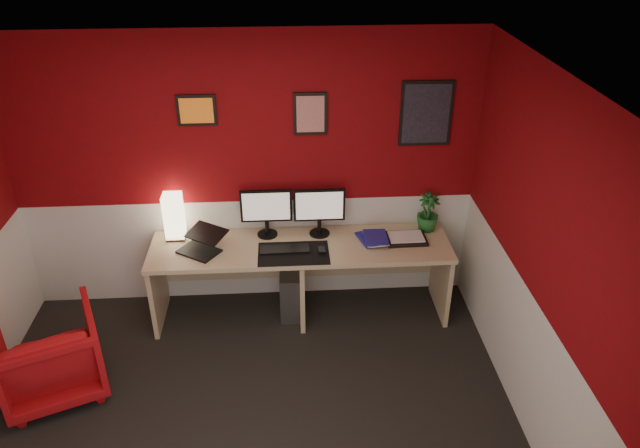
{
  "coord_description": "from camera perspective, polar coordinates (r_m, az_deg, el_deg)",
  "views": [
    {
      "loc": [
        0.33,
        -3.06,
        3.47
      ],
      "look_at": [
        0.6,
        1.21,
        1.05
      ],
      "focal_mm": 33.98,
      "sensor_mm": 36.0,
      "label": 1
    }
  ],
  "objects": [
    {
      "name": "book_middle",
      "position": [
        5.26,
        4.24,
        -1.42
      ],
      "size": [
        0.2,
        0.27,
        0.02
      ],
      "primitive_type": "imported",
      "rotation": [
        0.0,
        0.0,
        0.02
      ],
      "color": "silver",
      "rests_on": "book_bottom"
    },
    {
      "name": "book_bottom",
      "position": [
        5.29,
        3.79,
        -1.57
      ],
      "size": [
        0.26,
        0.31,
        0.02
      ],
      "primitive_type": "imported",
      "rotation": [
        0.0,
        0.0,
        0.27
      ],
      "color": "navy",
      "rests_on": "desk"
    },
    {
      "name": "monitor_left",
      "position": [
        5.27,
        -5.1,
        1.69
      ],
      "size": [
        0.45,
        0.06,
        0.58
      ],
      "primitive_type": "cube",
      "color": "black",
      "rests_on": "desk"
    },
    {
      "name": "shoji_lamp",
      "position": [
        5.4,
        -13.58,
        0.59
      ],
      "size": [
        0.16,
        0.16,
        0.4
      ],
      "primitive_type": "cube",
      "color": "#FFE5B2",
      "rests_on": "desk"
    },
    {
      "name": "wainscot_right",
      "position": [
        4.57,
        19.24,
        -12.98
      ],
      "size": [
        0.01,
        3.5,
        1.0
      ],
      "primitive_type": "cube",
      "color": "silver",
      "rests_on": "ground"
    },
    {
      "name": "art_right",
      "position": [
        5.22,
        9.96,
        10.21
      ],
      "size": [
        0.44,
        0.02,
        0.56
      ],
      "primitive_type": "cube",
      "color": "black",
      "rests_on": "wall_back"
    },
    {
      "name": "book_top",
      "position": [
        5.23,
        4.19,
        -1.32
      ],
      "size": [
        0.2,
        0.27,
        0.02
      ],
      "primitive_type": "imported",
      "rotation": [
        0.0,
        0.0,
        -0.01
      ],
      "color": "navy",
      "rests_on": "book_middle"
    },
    {
      "name": "monitor_right",
      "position": [
        5.26,
        -0.05,
        1.78
      ],
      "size": [
        0.45,
        0.06,
        0.58
      ],
      "primitive_type": "cube",
      "color": "black",
      "rests_on": "desk"
    },
    {
      "name": "art_center",
      "position": [
        5.08,
        -0.91,
        10.34
      ],
      "size": [
        0.28,
        0.02,
        0.36
      ],
      "primitive_type": "cube",
      "color": "red",
      "rests_on": "wall_back"
    },
    {
      "name": "laptop",
      "position": [
        5.18,
        -11.43,
        -1.59
      ],
      "size": [
        0.4,
        0.38,
        0.22
      ],
      "primitive_type": "cube",
      "rotation": [
        0.0,
        0.0,
        -0.59
      ],
      "color": "black",
      "rests_on": "desk"
    },
    {
      "name": "potted_plant",
      "position": [
        5.47,
        10.13,
        1.08
      ],
      "size": [
        0.23,
        0.23,
        0.35
      ],
      "primitive_type": "imported",
      "rotation": [
        0.0,
        0.0,
        0.22
      ],
      "color": "#19591E",
      "rests_on": "desk"
    },
    {
      "name": "mouse",
      "position": [
        5.13,
        0.15,
        -2.49
      ],
      "size": [
        0.07,
        0.1,
        0.03
      ],
      "primitive_type": "cube",
      "rotation": [
        0.0,
        0.0,
        0.07
      ],
      "color": "black",
      "rests_on": "desk_mat"
    },
    {
      "name": "wall_back",
      "position": [
        5.3,
        -6.88,
        4.58
      ],
      "size": [
        4.0,
        0.01,
        2.5
      ],
      "primitive_type": "cube",
      "color": "maroon",
      "rests_on": "ground"
    },
    {
      "name": "keyboard",
      "position": [
        5.16,
        -3.34,
        -2.38
      ],
      "size": [
        0.42,
        0.15,
        0.02
      ],
      "primitive_type": "cube",
      "rotation": [
        0.0,
        0.0,
        0.02
      ],
      "color": "black",
      "rests_on": "desk_mat"
    },
    {
      "name": "pc_tower",
      "position": [
        5.56,
        -2.72,
        -6.16
      ],
      "size": [
        0.21,
        0.45,
        0.45
      ],
      "primitive_type": "cube",
      "rotation": [
        0.0,
        0.0,
        -0.02
      ],
      "color": "#99999E",
      "rests_on": "ground"
    },
    {
      "name": "zen_tray",
      "position": [
        5.35,
        8.09,
        -1.38
      ],
      "size": [
        0.35,
        0.26,
        0.03
      ],
      "primitive_type": "cube",
      "rotation": [
        0.0,
        0.0,
        0.02
      ],
      "color": "black",
      "rests_on": "desk"
    },
    {
      "name": "wall_right",
      "position": [
        4.13,
        21.0,
        -5.2
      ],
      "size": [
        0.01,
        3.5,
        2.5
      ],
      "primitive_type": "cube",
      "color": "maroon",
      "rests_on": "ground"
    },
    {
      "name": "ceiling",
      "position": [
        3.22,
        -9.52,
        11.65
      ],
      "size": [
        4.0,
        3.5,
        0.01
      ],
      "primitive_type": "cube",
      "color": "white",
      "rests_on": "ground"
    },
    {
      "name": "desk",
      "position": [
        5.43,
        -1.77,
        -5.31
      ],
      "size": [
        2.6,
        0.65,
        0.73
      ],
      "primitive_type": "cube",
      "color": "tan",
      "rests_on": "ground"
    },
    {
      "name": "wainscot_back",
      "position": [
        5.65,
        -6.44,
        -2.35
      ],
      "size": [
        4.0,
        0.01,
        1.0
      ],
      "primitive_type": "cube",
      "color": "silver",
      "rests_on": "ground"
    },
    {
      "name": "art_left",
      "position": [
        5.1,
        -11.54,
        10.45
      ],
      "size": [
        0.32,
        0.02,
        0.26
      ],
      "primitive_type": "cube",
      "color": "orange",
      "rests_on": "wall_back"
    },
    {
      "name": "desk_mat",
      "position": [
        5.12,
        -2.5,
        -2.78
      ],
      "size": [
        0.6,
        0.38,
        0.01
      ],
      "primitive_type": "cube",
      "color": "black",
      "rests_on": "desk"
    },
    {
      "name": "ground",
      "position": [
        4.63,
        -6.85,
        -19.22
      ],
      "size": [
        4.0,
        3.5,
        0.01
      ],
      "primitive_type": "cube",
      "color": "black",
      "rests_on": "ground"
    },
    {
      "name": "armchair",
      "position": [
        5.13,
        -24.1,
        -11.19
      ],
      "size": [
        0.94,
        0.95,
        0.67
      ],
      "primitive_type": "imported",
      "rotation": [
        0.0,
        0.0,
        3.53
      ],
      "color": "#B61216",
      "rests_on": "ground"
    }
  ]
}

